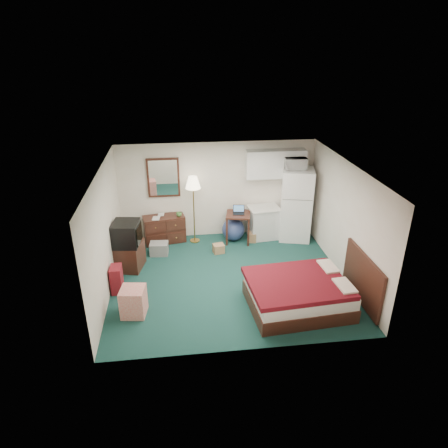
{
  "coord_description": "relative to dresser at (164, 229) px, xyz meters",
  "views": [
    {
      "loc": [
        -1.02,
        -7.4,
        4.73
      ],
      "look_at": [
        -0.07,
        0.29,
        1.19
      ],
      "focal_mm": 32.0,
      "sensor_mm": 36.0,
      "label": 1
    }
  ],
  "objects": [
    {
      "name": "headboard",
      "position": [
        3.86,
        -3.17,
        0.2
      ],
      "size": [
        0.06,
        1.56,
        1.0
      ],
      "primitive_type": null,
      "color": "#3A2015",
      "rests_on": "walls"
    },
    {
      "name": "exercise_ball",
      "position": [
        1.77,
        -0.12,
        -0.06
      ],
      "size": [
        0.73,
        0.73,
        0.59
      ],
      "primitive_type": "sphere",
      "rotation": [
        0.0,
        0.0,
        0.28
      ],
      "color": "navy",
      "rests_on": "floor"
    },
    {
      "name": "suitcase",
      "position": [
        -0.95,
        -2.18,
        -0.06
      ],
      "size": [
        0.22,
        0.36,
        0.58
      ],
      "primitive_type": null,
      "rotation": [
        0.0,
        0.0,
        -0.0
      ],
      "color": "maroon",
      "rests_on": "floor"
    },
    {
      "name": "laptop",
      "position": [
        1.89,
        -0.22,
        0.51
      ],
      "size": [
        0.32,
        0.27,
        0.2
      ],
      "primitive_type": null,
      "rotation": [
        0.0,
        0.0,
        -0.15
      ],
      "color": "black",
      "rests_on": "desk"
    },
    {
      "name": "dresser",
      "position": [
        0.0,
        0.0,
        0.0
      ],
      "size": [
        1.1,
        0.65,
        0.7
      ],
      "primitive_type": null,
      "rotation": [
        0.0,
        0.0,
        0.18
      ],
      "color": "#3A2015",
      "rests_on": "floor"
    },
    {
      "name": "tv_stand",
      "position": [
        -0.8,
        -1.23,
        -0.05
      ],
      "size": [
        0.75,
        0.79,
        0.61
      ],
      "primitive_type": null,
      "rotation": [
        0.0,
        0.0,
        -0.22
      ],
      "color": "#3A2015",
      "rests_on": "floor"
    },
    {
      "name": "upper_cabinets",
      "position": [
        2.85,
        0.1,
        1.6
      ],
      "size": [
        1.5,
        0.35,
        0.7
      ],
      "primitive_type": null,
      "color": "silver",
      "rests_on": "walls"
    },
    {
      "name": "microwave",
      "position": [
        3.29,
        -0.16,
        1.7
      ],
      "size": [
        0.54,
        0.32,
        0.36
      ],
      "primitive_type": "imported",
      "rotation": [
        0.0,
        0.0,
        -0.06
      ],
      "color": "white",
      "rests_on": "fridge"
    },
    {
      "name": "ceiling",
      "position": [
        1.4,
        -1.98,
        2.15
      ],
      "size": [
        5.0,
        4.5,
        0.01
      ],
      "primitive_type": "cube",
      "color": "beige",
      "rests_on": "walls"
    },
    {
      "name": "floor_lamp",
      "position": [
        0.77,
        -0.08,
        0.52
      ],
      "size": [
        0.48,
        0.48,
        1.75
      ],
      "primitive_type": null,
      "rotation": [
        0.0,
        0.0,
        -0.32
      ],
      "color": "#BD8E42",
      "rests_on": "floor"
    },
    {
      "name": "fridge",
      "position": [
        3.38,
        -0.18,
        0.58
      ],
      "size": [
        0.93,
        0.93,
        1.87
      ],
      "primitive_type": null,
      "rotation": [
        0.0,
        0.0,
        -0.24
      ],
      "color": "white",
      "rests_on": "floor"
    },
    {
      "name": "bed",
      "position": [
        2.6,
        -3.17,
        -0.05
      ],
      "size": [
        1.97,
        1.59,
        0.6
      ],
      "primitive_type": null,
      "rotation": [
        0.0,
        0.0,
        0.08
      ],
      "color": "#46080D",
      "rests_on": "floor"
    },
    {
      "name": "floor",
      "position": [
        1.4,
        -1.98,
        -0.35
      ],
      "size": [
        5.0,
        4.5,
        0.01
      ],
      "primitive_type": "cube",
      "color": "#163837",
      "rests_on": "ground"
    },
    {
      "name": "mirror",
      "position": [
        0.05,
        0.24,
        1.3
      ],
      "size": [
        0.8,
        0.06,
        1.0
      ],
      "primitive_type": null,
      "color": "white",
      "rests_on": "walls"
    },
    {
      "name": "book_a",
      "position": [
        -0.27,
        -0.11,
        0.47
      ],
      "size": [
        0.18,
        0.04,
        0.25
      ],
      "primitive_type": "imported",
      "rotation": [
        0.0,
        0.0,
        -0.1
      ],
      "color": "#95603E",
      "rests_on": "dresser"
    },
    {
      "name": "walls",
      "position": [
        1.4,
        -1.98,
        0.9
      ],
      "size": [
        5.01,
        4.51,
        2.5
      ],
      "color": "beige",
      "rests_on": "floor"
    },
    {
      "name": "kitchen_counter",
      "position": [
        2.58,
        -0.07,
        0.05
      ],
      "size": [
        0.8,
        0.64,
        0.81
      ],
      "primitive_type": null,
      "rotation": [
        0.0,
        0.0,
        0.11
      ],
      "color": "silver",
      "rests_on": "floor"
    },
    {
      "name": "file_bin",
      "position": [
        -0.13,
        -0.68,
        -0.2
      ],
      "size": [
        0.46,
        0.36,
        0.3
      ],
      "primitive_type": null,
      "rotation": [
        0.0,
        0.0,
        -0.08
      ],
      "color": "gray",
      "rests_on": "floor"
    },
    {
      "name": "desk",
      "position": [
        1.88,
        -0.21,
        0.03
      ],
      "size": [
        0.71,
        0.71,
        0.76
      ],
      "primitive_type": null,
      "rotation": [
        0.0,
        0.0,
        -0.2
      ],
      "color": "#3A2015",
      "rests_on": "floor"
    },
    {
      "name": "crt_tv",
      "position": [
        -0.79,
        -1.27,
        0.53
      ],
      "size": [
        0.66,
        0.7,
        0.53
      ],
      "primitive_type": null,
      "rotation": [
        0.0,
        0.0,
        -0.14
      ],
      "color": "black",
      "rests_on": "tv_stand"
    },
    {
      "name": "cardboard_box_b",
      "position": [
        2.24,
        -0.28,
        -0.23
      ],
      "size": [
        0.23,
        0.27,
        0.24
      ],
      "primitive_type": null,
      "rotation": [
        0.0,
        0.0,
        -0.13
      ],
      "color": "#95603E",
      "rests_on": "floor"
    },
    {
      "name": "retail_box",
      "position": [
        -0.55,
        -3.0,
        -0.07
      ],
      "size": [
        0.5,
        0.5,
        0.56
      ],
      "primitive_type": null,
      "rotation": [
        0.0,
        0.0,
        -0.14
      ],
      "color": "beige",
      "rests_on": "floor"
    },
    {
      "name": "mug",
      "position": [
        0.39,
        -0.04,
        0.42
      ],
      "size": [
        0.13,
        0.11,
        0.13
      ],
      "primitive_type": "imported",
      "rotation": [
        0.0,
        0.0,
        -0.01
      ],
      "color": "#508A3F",
      "rests_on": "dresser"
    },
    {
      "name": "cardboard_box_a",
      "position": [
        1.31,
        -0.78,
        -0.24
      ],
      "size": [
        0.3,
        0.26,
        0.22
      ],
      "primitive_type": null,
      "rotation": [
        0.0,
        0.0,
        0.17
      ],
      "color": "#95603E",
      "rests_on": "floor"
    },
    {
      "name": "book_b",
      "position": [
        -0.14,
        0.1,
        0.46
      ],
      "size": [
        0.16,
        0.03,
        0.21
      ],
      "primitive_type": "imported",
      "rotation": [
        0.0,
        0.0,
        -0.05
      ],
      "color": "#95603E",
      "rests_on": "dresser"
    }
  ]
}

